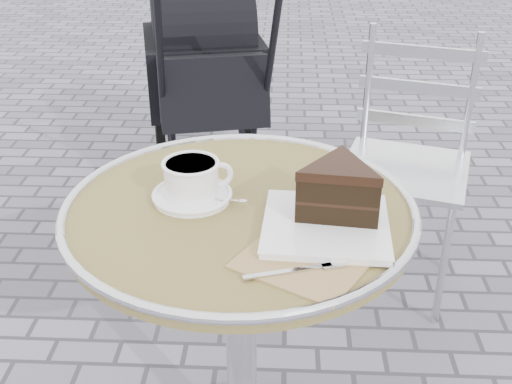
{
  "coord_description": "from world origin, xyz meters",
  "views": [
    {
      "loc": [
        0.09,
        -1.12,
        1.37
      ],
      "look_at": [
        0.03,
        -0.03,
        0.78
      ],
      "focal_mm": 45.0,
      "sensor_mm": 36.0,
      "label": 1
    }
  ],
  "objects_px": {
    "cafe_table": "(240,273)",
    "baby_stroller": "(206,84)",
    "cappuccino_set": "(193,182)",
    "cake_plate_set": "(335,199)",
    "bistro_chair": "(411,134)"
  },
  "relations": [
    {
      "from": "bistro_chair",
      "to": "baby_stroller",
      "type": "relative_size",
      "value": 0.82
    },
    {
      "from": "cake_plate_set",
      "to": "baby_stroller",
      "type": "height_order",
      "value": "baby_stroller"
    },
    {
      "from": "cafe_table",
      "to": "cake_plate_set",
      "type": "bearing_deg",
      "value": -19.17
    },
    {
      "from": "cake_plate_set",
      "to": "cafe_table",
      "type": "bearing_deg",
      "value": 164.02
    },
    {
      "from": "baby_stroller",
      "to": "cappuccino_set",
      "type": "bearing_deg",
      "value": -96.73
    },
    {
      "from": "cafe_table",
      "to": "bistro_chair",
      "type": "relative_size",
      "value": 0.85
    },
    {
      "from": "cake_plate_set",
      "to": "bistro_chair",
      "type": "distance_m",
      "value": 1.0
    },
    {
      "from": "cake_plate_set",
      "to": "baby_stroller",
      "type": "bearing_deg",
      "value": 108.61
    },
    {
      "from": "cappuccino_set",
      "to": "cake_plate_set",
      "type": "relative_size",
      "value": 0.48
    },
    {
      "from": "cafe_table",
      "to": "baby_stroller",
      "type": "height_order",
      "value": "baby_stroller"
    },
    {
      "from": "cafe_table",
      "to": "bistro_chair",
      "type": "distance_m",
      "value": 0.98
    },
    {
      "from": "cappuccino_set",
      "to": "baby_stroller",
      "type": "xyz_separation_m",
      "value": [
        -0.16,
        1.51,
        -0.3
      ]
    },
    {
      "from": "cappuccino_set",
      "to": "cafe_table",
      "type": "bearing_deg",
      "value": -35.99
    },
    {
      "from": "cafe_table",
      "to": "bistro_chair",
      "type": "bearing_deg",
      "value": 59.18
    },
    {
      "from": "cake_plate_set",
      "to": "bistro_chair",
      "type": "height_order",
      "value": "bistro_chair"
    }
  ]
}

